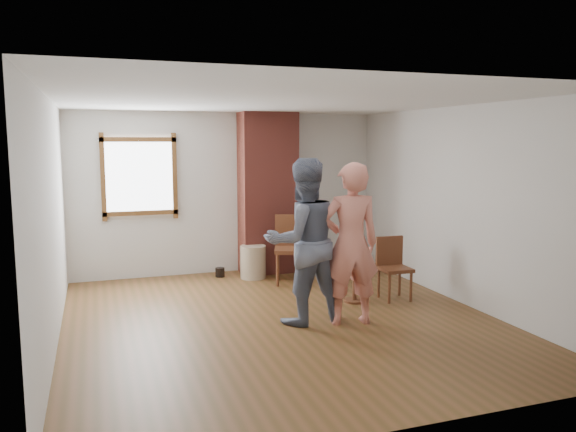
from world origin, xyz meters
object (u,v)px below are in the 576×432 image
object	(u,v)px
side_table	(355,272)
man	(303,241)
person_pink	(350,244)
dining_chair_right	(393,264)
stoneware_crock	(253,262)
dining_chair_left	(291,245)

from	to	relation	value
side_table	man	bearing A→B (deg)	-149.33
person_pink	dining_chair_right	bearing A→B (deg)	-134.70
dining_chair_right	stoneware_crock	bearing A→B (deg)	132.85
stoneware_crock	man	xyz separation A→B (m)	(-0.03, -2.30, 0.71)
stoneware_crock	side_table	size ratio (longest dim) A/B	0.86
side_table	person_pink	size ratio (longest dim) A/B	0.32
dining_chair_left	man	distance (m)	1.98
dining_chair_left	side_table	xyz separation A→B (m)	(0.45, -1.31, -0.17)
stoneware_crock	dining_chair_right	distance (m)	2.30
man	person_pink	xyz separation A→B (m)	(0.51, -0.22, -0.02)
man	person_pink	bearing A→B (deg)	152.15
dining_chair_left	man	world-z (taller)	man
person_pink	man	bearing A→B (deg)	-15.52
dining_chair_left	side_table	distance (m)	1.39
stoneware_crock	side_table	bearing A→B (deg)	-61.87
dining_chair_left	person_pink	world-z (taller)	person_pink
stoneware_crock	side_table	world-z (taller)	side_table
side_table	stoneware_crock	bearing A→B (deg)	118.13
dining_chair_right	man	size ratio (longest dim) A/B	0.43
dining_chair_left	side_table	bearing A→B (deg)	-51.65
stoneware_crock	man	size ratio (longest dim) A/B	0.27
dining_chair_left	person_pink	bearing A→B (deg)	-70.49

